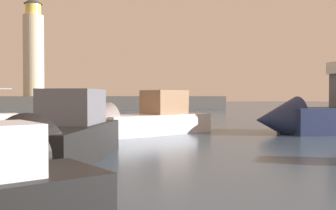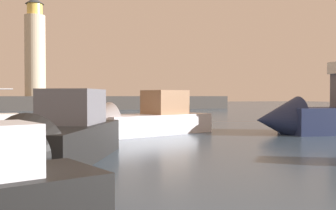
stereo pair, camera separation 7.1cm
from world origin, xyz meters
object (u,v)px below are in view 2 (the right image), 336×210
at_px(lighthouse, 35,50).
at_px(motorboat_1, 331,110).
at_px(motorboat_2, 135,121).
at_px(motorboat_3, 53,140).

xyz_separation_m(lighthouse, motorboat_1, (16.46, -46.88, -8.33)).
distance_m(lighthouse, motorboat_2, 44.83).
xyz_separation_m(motorboat_1, motorboat_2, (-11.73, 3.20, -0.62)).
xyz_separation_m(motorboat_2, motorboat_3, (-5.21, -9.10, 0.06)).
bearing_deg(motorboat_2, motorboat_1, -15.26).
bearing_deg(motorboat_1, motorboat_3, -160.81).
bearing_deg(motorboat_3, lighthouse, 89.48).
distance_m(lighthouse, motorboat_1, 50.38).
bearing_deg(motorboat_3, motorboat_2, 60.21).
bearing_deg(motorboat_2, motorboat_3, -119.79).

